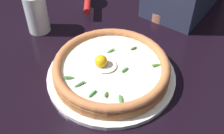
# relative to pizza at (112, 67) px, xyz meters

# --- Properties ---
(ground_plane) EXTENTS (2.40, 2.40, 0.03)m
(ground_plane) POSITION_rel_pizza_xyz_m (-0.04, 0.00, -0.05)
(ground_plane) COLOR black
(ground_plane) RESTS_ON ground
(pizza_plate) EXTENTS (0.34, 0.34, 0.01)m
(pizza_plate) POSITION_rel_pizza_xyz_m (-0.00, -0.00, -0.03)
(pizza_plate) COLOR white
(pizza_plate) RESTS_ON ground
(pizza) EXTENTS (0.30, 0.30, 0.06)m
(pizza) POSITION_rel_pizza_xyz_m (0.00, 0.00, 0.00)
(pizza) COLOR #C1763F
(pizza) RESTS_ON pizza_plate
(side_bowl) EXTENTS (0.12, 0.12, 0.03)m
(side_bowl) POSITION_rel_pizza_xyz_m (-0.03, -0.34, -0.02)
(side_bowl) COLOR #B77458
(side_bowl) RESTS_ON ground
(pizza_cutter) EXTENTS (0.08, 0.14, 0.08)m
(pizza_cutter) POSITION_rel_pizza_xyz_m (0.21, -0.25, 0.00)
(pizza_cutter) COLOR silver
(pizza_cutter) RESTS_ON ground
(drinking_glass) EXTENTS (0.07, 0.07, 0.13)m
(drinking_glass) POSITION_rel_pizza_xyz_m (0.30, -0.08, 0.02)
(drinking_glass) COLOR silver
(drinking_glass) RESTS_ON ground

